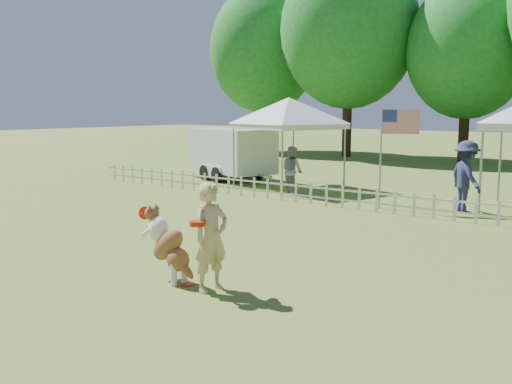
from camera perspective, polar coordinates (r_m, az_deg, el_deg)
ground at (r=9.23m, az=-5.85°, el=-8.42°), size 120.00×120.00×0.00m
picket_fence at (r=14.92m, az=12.86°, el=-0.93°), size 22.00×0.08×0.60m
handler at (r=8.33m, az=-4.52°, el=-4.54°), size 0.46×0.63×1.60m
dog at (r=8.91m, az=-8.72°, el=-5.28°), size 1.14×0.50×1.14m
frisbee_on_turf at (r=8.84m, az=-6.87°, el=-9.14°), size 0.22×0.22×0.02m
canopy_tent_left at (r=19.02m, az=3.26°, el=4.79°), size 3.54×3.54×2.94m
cargo_trailer at (r=21.33m, az=-2.45°, el=3.85°), size 4.81×3.23×1.95m
flag_pole at (r=15.44m, az=12.35°, el=3.28°), size 0.99×0.49×2.68m
spectator_a at (r=17.74m, az=3.61°, el=2.19°), size 0.87×0.77×1.50m
spectator_b at (r=15.50m, az=20.29°, el=1.43°), size 1.34×1.32×1.85m
tree_far_left at (r=35.50m, az=0.85°, el=12.98°), size 6.60×6.60×11.00m
tree_left at (r=31.91m, az=9.26°, el=14.30°), size 7.40×7.40×12.00m
tree_center_left at (r=30.39m, az=20.38°, el=12.11°), size 6.00×6.00×9.80m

